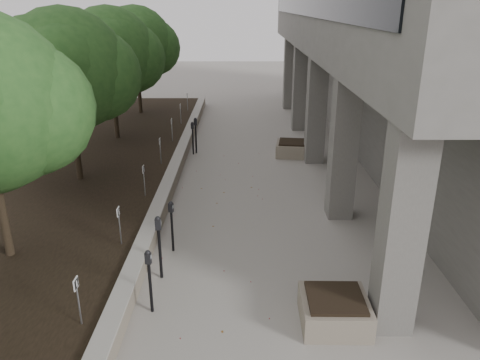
{
  "coord_description": "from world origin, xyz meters",
  "views": [
    {
      "loc": [
        0.53,
        -6.42,
        5.82
      ],
      "look_at": [
        0.51,
        6.37,
        0.96
      ],
      "focal_mm": 34.75,
      "sensor_mm": 36.0,
      "label": 1
    }
  ],
  "objects_px": {
    "planter_front": "(334,310)",
    "planter_back": "(292,148)",
    "parking_meter_1": "(150,282)",
    "parking_meter_3": "(172,226)",
    "parking_meter_4": "(193,138)",
    "crabapple_tree_3": "(70,97)",
    "crabapple_tree_5": "(137,60)",
    "crabapple_tree_4": "(112,74)",
    "parking_meter_2": "(160,248)",
    "parking_meter_5": "(196,136)"
  },
  "relations": [
    {
      "from": "crabapple_tree_3",
      "to": "crabapple_tree_5",
      "type": "height_order",
      "value": "same"
    },
    {
      "from": "planter_back",
      "to": "crabapple_tree_5",
      "type": "bearing_deg",
      "value": 140.08
    },
    {
      "from": "crabapple_tree_4",
      "to": "planter_back",
      "type": "distance_m",
      "value": 8.05
    },
    {
      "from": "crabapple_tree_3",
      "to": "crabapple_tree_5",
      "type": "relative_size",
      "value": 1.0
    },
    {
      "from": "parking_meter_3",
      "to": "parking_meter_4",
      "type": "bearing_deg",
      "value": 111.73
    },
    {
      "from": "parking_meter_3",
      "to": "planter_back",
      "type": "height_order",
      "value": "parking_meter_3"
    },
    {
      "from": "planter_front",
      "to": "parking_meter_2",
      "type": "bearing_deg",
      "value": 156.1
    },
    {
      "from": "crabapple_tree_4",
      "to": "planter_back",
      "type": "xyz_separation_m",
      "value": [
        7.43,
        -1.22,
        -2.83
      ]
    },
    {
      "from": "crabapple_tree_5",
      "to": "parking_meter_1",
      "type": "xyz_separation_m",
      "value": [
        3.54,
        -16.59,
        -2.42
      ]
    },
    {
      "from": "crabapple_tree_4",
      "to": "parking_meter_1",
      "type": "bearing_deg",
      "value": -73.01
    },
    {
      "from": "crabapple_tree_3",
      "to": "planter_front",
      "type": "height_order",
      "value": "crabapple_tree_3"
    },
    {
      "from": "crabapple_tree_4",
      "to": "parking_meter_2",
      "type": "height_order",
      "value": "crabapple_tree_4"
    },
    {
      "from": "parking_meter_2",
      "to": "parking_meter_5",
      "type": "bearing_deg",
      "value": 86.62
    },
    {
      "from": "parking_meter_1",
      "to": "parking_meter_4",
      "type": "relative_size",
      "value": 1.02
    },
    {
      "from": "parking_meter_3",
      "to": "planter_back",
      "type": "xyz_separation_m",
      "value": [
        3.8,
        7.91,
        -0.38
      ]
    },
    {
      "from": "crabapple_tree_3",
      "to": "parking_meter_2",
      "type": "bearing_deg",
      "value": -56.53
    },
    {
      "from": "crabapple_tree_4",
      "to": "parking_meter_2",
      "type": "distance_m",
      "value": 11.19
    },
    {
      "from": "parking_meter_4",
      "to": "parking_meter_5",
      "type": "height_order",
      "value": "parking_meter_5"
    },
    {
      "from": "crabapple_tree_3",
      "to": "parking_meter_3",
      "type": "relative_size",
      "value": 4.01
    },
    {
      "from": "crabapple_tree_4",
      "to": "parking_meter_4",
      "type": "bearing_deg",
      "value": -18.3
    },
    {
      "from": "parking_meter_4",
      "to": "planter_back",
      "type": "distance_m",
      "value": 4.08
    },
    {
      "from": "planter_front",
      "to": "planter_back",
      "type": "distance_m",
      "value": 10.73
    },
    {
      "from": "crabapple_tree_3",
      "to": "parking_meter_2",
      "type": "relative_size",
      "value": 3.55
    },
    {
      "from": "parking_meter_3",
      "to": "planter_front",
      "type": "relative_size",
      "value": 1.06
    },
    {
      "from": "parking_meter_1",
      "to": "parking_meter_3",
      "type": "distance_m",
      "value": 2.47
    },
    {
      "from": "parking_meter_4",
      "to": "parking_meter_2",
      "type": "bearing_deg",
      "value": -84.44
    },
    {
      "from": "parking_meter_2",
      "to": "parking_meter_3",
      "type": "height_order",
      "value": "parking_meter_2"
    },
    {
      "from": "parking_meter_4",
      "to": "parking_meter_3",
      "type": "bearing_deg",
      "value": -83.58
    },
    {
      "from": "crabapple_tree_5",
      "to": "parking_meter_4",
      "type": "height_order",
      "value": "crabapple_tree_5"
    },
    {
      "from": "parking_meter_2",
      "to": "parking_meter_3",
      "type": "relative_size",
      "value": 1.13
    },
    {
      "from": "parking_meter_1",
      "to": "planter_back",
      "type": "xyz_separation_m",
      "value": [
        3.89,
        10.37,
        -0.41
      ]
    },
    {
      "from": "crabapple_tree_4",
      "to": "parking_meter_2",
      "type": "xyz_separation_m",
      "value": [
        3.54,
        -10.35,
        -2.35
      ]
    },
    {
      "from": "parking_meter_1",
      "to": "planter_front",
      "type": "height_order",
      "value": "parking_meter_1"
    },
    {
      "from": "parking_meter_3",
      "to": "parking_meter_2",
      "type": "bearing_deg",
      "value": -74.73
    },
    {
      "from": "planter_back",
      "to": "crabapple_tree_4",
      "type": "bearing_deg",
      "value": 170.67
    },
    {
      "from": "parking_meter_3",
      "to": "planter_front",
      "type": "distance_m",
      "value": 4.52
    },
    {
      "from": "parking_meter_2",
      "to": "parking_meter_4",
      "type": "height_order",
      "value": "parking_meter_2"
    },
    {
      "from": "parking_meter_3",
      "to": "parking_meter_4",
      "type": "xyz_separation_m",
      "value": [
        -0.26,
        8.01,
        0.01
      ]
    },
    {
      "from": "crabapple_tree_3",
      "to": "parking_meter_3",
      "type": "height_order",
      "value": "crabapple_tree_3"
    },
    {
      "from": "planter_front",
      "to": "planter_back",
      "type": "bearing_deg",
      "value": 88.44
    },
    {
      "from": "parking_meter_1",
      "to": "parking_meter_3",
      "type": "relative_size",
      "value": 1.03
    },
    {
      "from": "crabapple_tree_4",
      "to": "parking_meter_2",
      "type": "relative_size",
      "value": 3.55
    },
    {
      "from": "crabapple_tree_5",
      "to": "parking_meter_2",
      "type": "height_order",
      "value": "crabapple_tree_5"
    },
    {
      "from": "crabapple_tree_5",
      "to": "parking_meter_2",
      "type": "relative_size",
      "value": 3.55
    },
    {
      "from": "crabapple_tree_4",
      "to": "parking_meter_3",
      "type": "bearing_deg",
      "value": -68.29
    },
    {
      "from": "parking_meter_2",
      "to": "planter_back",
      "type": "distance_m",
      "value": 9.94
    },
    {
      "from": "parking_meter_5",
      "to": "parking_meter_4",
      "type": "bearing_deg",
      "value": -123.75
    },
    {
      "from": "crabapple_tree_3",
      "to": "crabapple_tree_4",
      "type": "xyz_separation_m",
      "value": [
        0.0,
        5.0,
        0.0
      ]
    },
    {
      "from": "crabapple_tree_3",
      "to": "crabapple_tree_4",
      "type": "relative_size",
      "value": 1.0
    },
    {
      "from": "parking_meter_1",
      "to": "parking_meter_3",
      "type": "bearing_deg",
      "value": 94.41
    }
  ]
}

